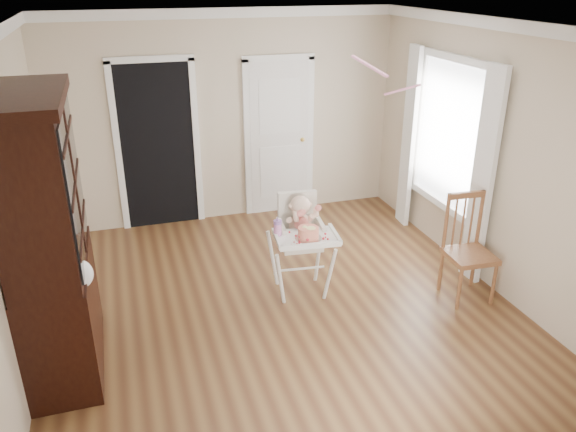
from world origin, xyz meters
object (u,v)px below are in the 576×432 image
object	(u,v)px
high_chair	(301,234)
china_cabinet	(49,240)
cake	(308,233)
sippy_cup	(278,227)
dining_chair	(468,251)

from	to	relation	value
high_chair	china_cabinet	size ratio (longest dim) A/B	0.46
high_chair	cake	bearing A→B (deg)	-87.89
high_chair	china_cabinet	world-z (taller)	china_cabinet
sippy_cup	china_cabinet	world-z (taller)	china_cabinet
sippy_cup	high_chair	bearing A→B (deg)	24.14
sippy_cup	cake	bearing A→B (deg)	-32.36
cake	china_cabinet	xyz separation A→B (m)	(-2.24, -0.22, 0.35)
high_chair	sippy_cup	size ratio (longest dim) A/B	5.48
high_chair	sippy_cup	distance (m)	0.35
high_chair	dining_chair	size ratio (longest dim) A/B	1.00
high_chair	sippy_cup	xyz separation A→B (m)	(-0.28, -0.13, 0.17)
cake	sippy_cup	distance (m)	0.31
china_cabinet	dining_chair	distance (m)	3.91
high_chair	dining_chair	distance (m)	1.70
china_cabinet	dining_chair	world-z (taller)	china_cabinet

